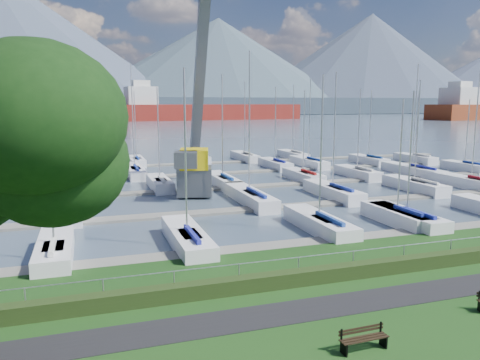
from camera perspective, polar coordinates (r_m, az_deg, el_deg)
name	(u,v)px	position (r m, az deg, el deg)	size (l,w,h in m)	color
path	(349,303)	(21.21, 13.20, -14.43)	(160.00, 2.00, 0.04)	black
water	(104,118)	(279.79, -16.22, 7.24)	(800.00, 540.00, 0.20)	#475768
hedge	(321,275)	(23.16, 9.83, -11.31)	(80.00, 0.70, 0.70)	#233413
fence	(317,255)	(23.21, 9.42, -9.03)	(0.04, 0.04, 80.00)	#9C9EA4
foothill	(100,106)	(349.62, -16.71, 8.63)	(900.00, 80.00, 12.00)	#3E4C5A
mountains	(104,57)	(426.16, -16.27, 14.20)	(1190.00, 360.00, 115.00)	#475268
docks	(197,190)	(47.43, -5.30, -1.21)	(90.00, 41.60, 0.25)	gray
bench_left	(363,339)	(17.63, 14.81, -18.19)	(1.81, 0.46, 0.85)	black
crane	(196,136)	(45.10, -5.42, 5.35)	(5.17, 13.45, 22.35)	#505357
cargo_ship_mid	(200,112)	(242.48, -4.88, 8.23)	(99.73, 26.39, 21.50)	maroon
sailboat_fleet	(165,133)	(47.71, -9.16, 5.62)	(75.56, 49.82, 13.59)	navy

